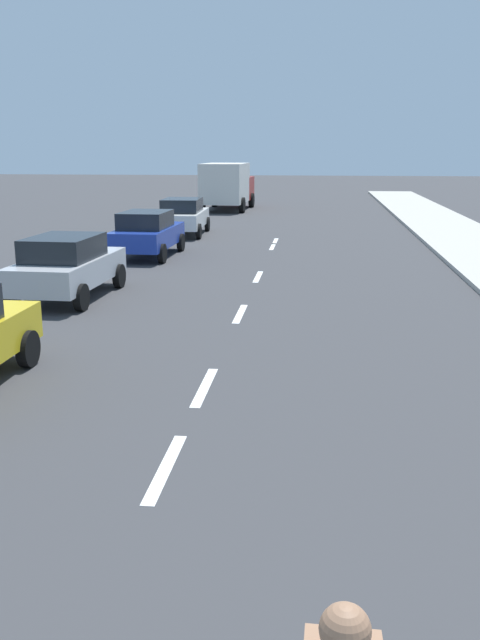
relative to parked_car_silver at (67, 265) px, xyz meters
The scene contains 11 objects.
ground_plane 4.79m from the parked_car_silver, 18.64° to the left, with size 160.00×160.00×0.00m, color #38383A.
lane_stripe_2 10.02m from the parked_car_silver, 63.41° to the right, with size 0.16×1.80×0.01m, color white.
lane_stripe_3 7.63m from the parked_car_silver, 53.90° to the right, with size 0.16×1.80×0.01m, color white.
lane_stripe_4 4.71m from the parked_car_silver, 15.20° to the right, with size 0.16×1.80×0.01m, color white.
lane_stripe_5 5.68m from the parked_car_silver, 37.30° to the left, with size 0.16×1.80×0.01m, color white.
lane_stripe_6 10.77m from the parked_car_silver, 65.40° to the left, with size 0.16×1.80×0.01m, color white.
lane_stripe_7 12.21m from the parked_car_silver, 68.47° to the left, with size 0.16×1.80×0.01m, color white.
parked_car_silver is the anchor object (origin of this frame).
parked_car_blue 6.83m from the parked_car_silver, 87.28° to the left, with size 1.97×4.10×1.57m.
parked_car_white 12.99m from the parked_car_silver, 88.44° to the left, with size 2.04×4.22×1.57m.
delivery_truck 25.56m from the parked_car_silver, 88.60° to the left, with size 2.89×6.34×2.80m.
Camera 1 is at (1.70, 2.39, 3.64)m, focal length 38.16 mm.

